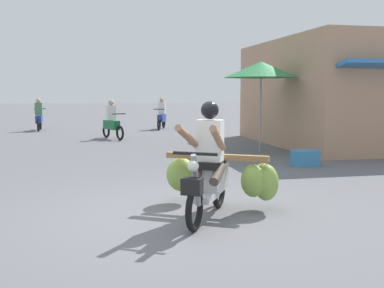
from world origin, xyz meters
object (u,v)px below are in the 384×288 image
motorbike_main_loaded (221,174)px  motorbike_distant_far_ahead (162,117)px  motorbike_distant_ahead_left (39,118)px  produce_crate (305,158)px  market_umbrella_near_shop (261,70)px  motorbike_distant_ahead_right (112,123)px

motorbike_main_loaded → motorbike_distant_far_ahead: 14.30m
motorbike_distant_ahead_left → produce_crate: motorbike_distant_ahead_left is taller
motorbike_distant_far_ahead → produce_crate: size_ratio=2.78×
produce_crate → motorbike_distant_ahead_left: bearing=122.2°
motorbike_distant_ahead_left → market_umbrella_near_shop: size_ratio=0.64×
motorbike_main_loaded → produce_crate: 4.60m
market_umbrella_near_shop → produce_crate: size_ratio=4.50×
motorbike_distant_ahead_right → produce_crate: size_ratio=2.71×
motorbike_distant_ahead_left → motorbike_distant_ahead_right: same height
market_umbrella_near_shop → motorbike_distant_far_ahead: bearing=100.7°
motorbike_distant_ahead_left → motorbike_main_loaded: bearing=-74.7°
motorbike_distant_far_ahead → motorbike_main_loaded: bearing=-95.2°
market_umbrella_near_shop → produce_crate: (0.15, -2.53, -2.12)m
motorbike_distant_far_ahead → produce_crate: motorbike_distant_far_ahead is taller
motorbike_main_loaded → produce_crate: size_ratio=3.63×
motorbike_distant_ahead_right → motorbike_distant_ahead_left: bearing=125.4°
motorbike_main_loaded → market_umbrella_near_shop: market_umbrella_near_shop is taller
motorbike_distant_ahead_right → motorbike_distant_far_ahead: 4.44m
market_umbrella_near_shop → produce_crate: 3.30m
motorbike_distant_ahead_right → market_umbrella_near_shop: (3.92, -4.49, 1.73)m
motorbike_distant_ahead_left → produce_crate: size_ratio=2.90×
market_umbrella_near_shop → motorbike_main_loaded: bearing=-115.4°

